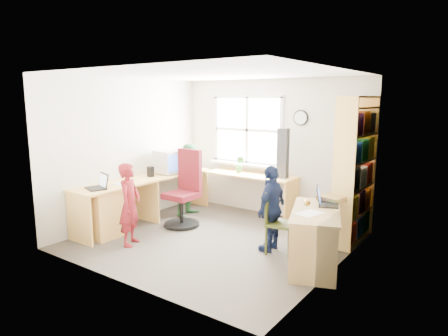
% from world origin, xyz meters
% --- Properties ---
extents(room, '(3.64, 3.44, 2.44)m').
position_xyz_m(room, '(0.01, 0.10, 1.22)').
color(room, '#464037').
rests_on(room, ground).
extents(l_desk, '(2.38, 2.95, 0.75)m').
position_xyz_m(l_desk, '(-1.31, -0.28, 0.46)').
color(l_desk, '#FFC665').
rests_on(l_desk, ground).
extents(right_desk, '(0.97, 1.36, 0.71)m').
position_xyz_m(right_desk, '(1.55, 0.03, 0.52)').
color(right_desk, tan).
rests_on(right_desk, ground).
extents(bookshelf, '(0.30, 1.02, 2.10)m').
position_xyz_m(bookshelf, '(1.65, 1.19, 1.00)').
color(bookshelf, '#FFC665').
rests_on(bookshelf, ground).
extents(swivel_chair, '(0.58, 0.58, 1.24)m').
position_xyz_m(swivel_chair, '(-0.84, 0.32, 0.53)').
color(swivel_chair, black).
rests_on(swivel_chair, ground).
extents(wooden_chair, '(0.42, 0.42, 0.86)m').
position_xyz_m(wooden_chair, '(0.96, 0.13, 0.46)').
color(wooden_chair, '#414A18').
rests_on(wooden_chair, ground).
extents(crt_monitor, '(0.46, 0.43, 0.41)m').
position_xyz_m(crt_monitor, '(-1.47, 0.60, 0.96)').
color(crt_monitor, silver).
rests_on(crt_monitor, l_desk).
extents(laptop_left, '(0.39, 0.36, 0.22)m').
position_xyz_m(laptop_left, '(-1.48, -0.87, 0.80)').
color(laptop_left, black).
rests_on(laptop_left, l_desk).
extents(laptop_right, '(0.39, 0.42, 0.23)m').
position_xyz_m(laptop_right, '(1.54, 0.33, 0.77)').
color(laptop_right, black).
rests_on(laptop_right, right_desk).
extents(speaker_a, '(0.10, 0.10, 0.18)m').
position_xyz_m(speaker_a, '(-1.51, 0.21, 0.84)').
color(speaker_a, black).
rests_on(speaker_a, l_desk).
extents(speaker_b, '(0.10, 0.10, 0.18)m').
position_xyz_m(speaker_b, '(-1.48, 0.91, 0.84)').
color(speaker_b, black).
rests_on(speaker_b, l_desk).
extents(cd_tower, '(0.18, 0.16, 0.83)m').
position_xyz_m(cd_tower, '(0.36, 1.43, 1.17)').
color(cd_tower, black).
rests_on(cd_tower, l_desk).
extents(game_box, '(0.38, 0.38, 0.06)m').
position_xyz_m(game_box, '(1.54, 0.60, 0.74)').
color(game_box, red).
rests_on(game_box, right_desk).
extents(paper_a, '(0.28, 0.35, 0.00)m').
position_xyz_m(paper_a, '(-1.49, -0.41, 0.75)').
color(paper_a, white).
rests_on(paper_a, l_desk).
extents(paper_b, '(0.30, 0.37, 0.00)m').
position_xyz_m(paper_b, '(1.54, -0.16, 0.71)').
color(paper_b, white).
rests_on(paper_b, right_desk).
extents(potted_plant, '(0.18, 0.15, 0.30)m').
position_xyz_m(potted_plant, '(-0.49, 1.42, 0.90)').
color(potted_plant, '#2F6E2C').
rests_on(potted_plant, l_desk).
extents(person_red, '(0.44, 0.51, 1.18)m').
position_xyz_m(person_red, '(-0.88, -0.82, 0.59)').
color(person_red, maroon).
rests_on(person_red, ground).
extents(person_green, '(0.54, 0.66, 1.28)m').
position_xyz_m(person_green, '(-1.13, 0.83, 0.64)').
color(person_green, '#307A41').
rests_on(person_green, ground).
extents(person_navy, '(0.32, 0.70, 1.18)m').
position_xyz_m(person_navy, '(0.86, 0.16, 0.59)').
color(person_navy, '#141E40').
rests_on(person_navy, ground).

